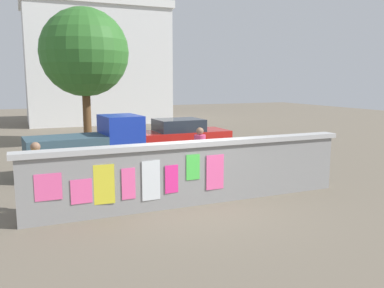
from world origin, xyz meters
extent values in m
plane|color=#6B6051|center=(0.00, 8.00, 0.00)|extent=(60.00, 60.00, 0.00)
cube|color=gray|center=(0.00, 0.00, 0.71)|extent=(8.03, 0.30, 1.43)
cube|color=#ACACAC|center=(0.00, 0.00, 1.49)|extent=(8.23, 0.42, 0.12)
cube|color=#F9599E|center=(-3.38, -0.16, 0.82)|extent=(0.54, 0.02, 0.56)
cube|color=#F9599E|center=(-2.73, -0.16, 0.65)|extent=(0.45, 0.02, 0.53)
cube|color=yellow|center=(-2.24, -0.16, 0.76)|extent=(0.45, 0.04, 0.88)
cube|color=#F9599E|center=(-1.70, -0.16, 0.72)|extent=(0.31, 0.02, 0.71)
cube|color=silver|center=(-1.18, -0.16, 0.74)|extent=(0.43, 0.03, 0.92)
cube|color=#F42D8C|center=(-0.68, -0.16, 0.72)|extent=(0.33, 0.03, 0.66)
cube|color=#4CD84C|center=(-0.14, -0.16, 0.96)|extent=(0.34, 0.01, 0.61)
cube|color=#F9599E|center=(0.44, -0.16, 0.79)|extent=(0.47, 0.03, 0.85)
cylinder|color=black|center=(-0.74, 5.05, 0.35)|extent=(0.71, 0.25, 0.70)
cylinder|color=black|center=(-0.63, 3.76, 0.35)|extent=(0.71, 0.25, 0.70)
cylinder|color=black|center=(-3.23, 4.86, 0.35)|extent=(0.71, 0.25, 0.70)
cylinder|color=black|center=(-3.13, 3.56, 0.35)|extent=(0.71, 0.25, 0.70)
cube|color=#1933A5|center=(-0.78, 4.40, 1.10)|extent=(1.31, 1.59, 1.50)
cube|color=#334C59|center=(-2.58, 4.26, 0.80)|extent=(2.51, 1.68, 0.90)
cylinder|color=black|center=(3.67, 7.59, 0.30)|extent=(0.60, 0.19, 0.60)
cylinder|color=black|center=(3.69, 6.13, 0.30)|extent=(0.60, 0.19, 0.60)
cylinder|color=black|center=(1.17, 7.55, 0.30)|extent=(0.60, 0.19, 0.60)
cylinder|color=black|center=(1.19, 6.09, 0.30)|extent=(0.60, 0.19, 0.60)
cube|color=red|center=(2.43, 6.84, 0.60)|extent=(3.83, 1.77, 0.60)
cube|color=#262D38|center=(2.23, 6.84, 1.15)|extent=(1.93, 1.57, 0.50)
cylinder|color=black|center=(2.28, 3.21, 0.30)|extent=(0.61, 0.22, 0.60)
cylinder|color=black|center=(3.55, 3.47, 0.30)|extent=(0.61, 0.24, 0.60)
cube|color=black|center=(2.91, 3.34, 0.58)|extent=(1.03, 0.43, 0.32)
cube|color=black|center=(3.11, 3.38, 0.76)|extent=(0.59, 0.33, 0.10)
cube|color=#262626|center=(2.38, 3.23, 0.85)|extent=(0.15, 0.56, 0.03)
cylinder|color=black|center=(1.85, 1.43, 0.33)|extent=(0.66, 0.06, 0.66)
cylinder|color=black|center=(2.90, 1.46, 0.33)|extent=(0.66, 0.06, 0.66)
cube|color=red|center=(2.37, 1.45, 0.51)|extent=(0.95, 0.06, 0.06)
cylinder|color=red|center=(2.52, 1.45, 0.73)|extent=(0.03, 0.03, 0.40)
cube|color=black|center=(2.52, 1.45, 0.93)|extent=(0.20, 0.09, 0.05)
cube|color=black|center=(1.90, 1.44, 0.88)|extent=(0.05, 0.44, 0.03)
cylinder|color=purple|center=(-3.52, 0.79, 0.40)|extent=(0.12, 0.12, 0.80)
cylinder|color=purple|center=(-3.58, 0.96, 0.40)|extent=(0.12, 0.12, 0.80)
cylinder|color=yellow|center=(-3.55, 0.88, 1.10)|extent=(0.43, 0.43, 0.60)
sphere|color=#8C664C|center=(-3.55, 0.88, 1.51)|extent=(0.22, 0.22, 0.22)
cylinder|color=yellow|center=(0.95, 1.94, 0.40)|extent=(0.12, 0.12, 0.80)
cylinder|color=yellow|center=(1.08, 2.06, 0.40)|extent=(0.12, 0.12, 0.80)
cylinder|color=#D83F72|center=(1.01, 2.00, 1.10)|extent=(0.48, 0.48, 0.60)
sphere|color=#8C664C|center=(1.01, 2.00, 1.51)|extent=(0.22, 0.22, 0.22)
cylinder|color=brown|center=(-0.89, 10.79, 1.43)|extent=(0.38, 0.38, 2.85)
sphere|color=#2E6A26|center=(-0.89, 10.79, 4.28)|extent=(4.08, 4.08, 4.08)
cube|color=silver|center=(1.45, 20.71, 3.94)|extent=(9.55, 5.15, 7.88)
cube|color=silver|center=(1.45, 20.71, 8.13)|extent=(9.85, 5.45, 0.50)
camera|label=1|loc=(-3.83, -8.66, 2.98)|focal=37.55mm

